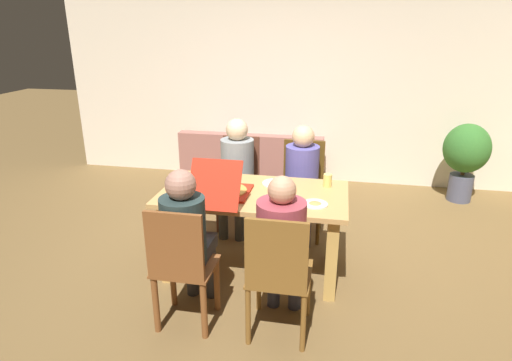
{
  "coord_description": "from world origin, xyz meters",
  "views": [
    {
      "loc": [
        0.68,
        -3.4,
        2.12
      ],
      "look_at": [
        0.0,
        0.1,
        0.83
      ],
      "focal_mm": 30.34,
      "sensor_mm": 36.0,
      "label": 1
    }
  ],
  "objects_px": {
    "plate_0": "(315,204)",
    "plate_1": "(276,183)",
    "couch": "(254,169)",
    "dining_table": "(254,206)",
    "pizza_box_0": "(223,190)",
    "drinking_glass_0": "(276,189)",
    "person_2": "(187,232)",
    "chair_3": "(302,183)",
    "drinking_glass_1": "(328,180)",
    "person_1": "(282,240)",
    "chair_1": "(278,272)",
    "chair_2": "(181,267)",
    "person_0": "(236,166)",
    "person_3": "(301,173)",
    "potted_plant": "(466,154)",
    "chair_0": "(240,177)"
  },
  "relations": [
    {
      "from": "pizza_box_0",
      "to": "couch",
      "type": "height_order",
      "value": "pizza_box_0"
    },
    {
      "from": "couch",
      "to": "chair_2",
      "type": "bearing_deg",
      "value": -89.12
    },
    {
      "from": "chair_1",
      "to": "potted_plant",
      "type": "distance_m",
      "value": 3.55
    },
    {
      "from": "person_0",
      "to": "pizza_box_0",
      "type": "xyz_separation_m",
      "value": [
        0.11,
        -0.92,
        0.09
      ]
    },
    {
      "from": "person_1",
      "to": "drinking_glass_1",
      "type": "height_order",
      "value": "person_1"
    },
    {
      "from": "plate_1",
      "to": "couch",
      "type": "relative_size",
      "value": 0.14
    },
    {
      "from": "dining_table",
      "to": "plate_0",
      "type": "xyz_separation_m",
      "value": [
        0.54,
        -0.18,
        0.15
      ]
    },
    {
      "from": "dining_table",
      "to": "drinking_glass_1",
      "type": "xyz_separation_m",
      "value": [
        0.62,
        0.26,
        0.19
      ]
    },
    {
      "from": "chair_2",
      "to": "pizza_box_0",
      "type": "distance_m",
      "value": 0.82
    },
    {
      "from": "chair_0",
      "to": "pizza_box_0",
      "type": "bearing_deg",
      "value": -84.06
    },
    {
      "from": "drinking_glass_0",
      "to": "chair_3",
      "type": "bearing_deg",
      "value": 81.09
    },
    {
      "from": "potted_plant",
      "to": "drinking_glass_1",
      "type": "bearing_deg",
      "value": -131.21
    },
    {
      "from": "chair_0",
      "to": "drinking_glass_1",
      "type": "xyz_separation_m",
      "value": [
        0.96,
        -0.67,
        0.27
      ]
    },
    {
      "from": "chair_2",
      "to": "drinking_glass_1",
      "type": "height_order",
      "value": "chair_2"
    },
    {
      "from": "drinking_glass_1",
      "to": "person_0",
      "type": "bearing_deg",
      "value": 151.28
    },
    {
      "from": "person_2",
      "to": "chair_0",
      "type": "bearing_deg",
      "value": 90.0
    },
    {
      "from": "plate_0",
      "to": "drinking_glass_1",
      "type": "distance_m",
      "value": 0.45
    },
    {
      "from": "chair_3",
      "to": "plate_1",
      "type": "distance_m",
      "value": 0.71
    },
    {
      "from": "drinking_glass_0",
      "to": "potted_plant",
      "type": "distance_m",
      "value": 2.97
    },
    {
      "from": "dining_table",
      "to": "chair_2",
      "type": "xyz_separation_m",
      "value": [
        -0.34,
        -0.89,
        -0.11
      ]
    },
    {
      "from": "chair_2",
      "to": "drinking_glass_0",
      "type": "relative_size",
      "value": 8.87
    },
    {
      "from": "drinking_glass_1",
      "to": "person_2",
      "type": "bearing_deg",
      "value": -133.74
    },
    {
      "from": "chair_3",
      "to": "plate_0",
      "type": "bearing_deg",
      "value": -79.68
    },
    {
      "from": "person_2",
      "to": "drinking_glass_0",
      "type": "xyz_separation_m",
      "value": [
        0.54,
        0.71,
        0.11
      ]
    },
    {
      "from": "chair_1",
      "to": "chair_2",
      "type": "height_order",
      "value": "chair_1"
    },
    {
      "from": "person_3",
      "to": "couch",
      "type": "bearing_deg",
      "value": 120.62
    },
    {
      "from": "couch",
      "to": "person_1",
      "type": "bearing_deg",
      "value": -74.83
    },
    {
      "from": "potted_plant",
      "to": "person_2",
      "type": "bearing_deg",
      "value": -132.12
    },
    {
      "from": "chair_0",
      "to": "person_3",
      "type": "xyz_separation_m",
      "value": [
        0.69,
        -0.2,
        0.16
      ]
    },
    {
      "from": "dining_table",
      "to": "chair_1",
      "type": "bearing_deg",
      "value": -68.68
    },
    {
      "from": "person_1",
      "to": "potted_plant",
      "type": "xyz_separation_m",
      "value": [
        1.9,
        2.84,
        -0.09
      ]
    },
    {
      "from": "pizza_box_0",
      "to": "drinking_glass_0",
      "type": "relative_size",
      "value": 5.86
    },
    {
      "from": "dining_table",
      "to": "potted_plant",
      "type": "xyz_separation_m",
      "value": [
        2.24,
        2.11,
        -0.01
      ]
    },
    {
      "from": "person_0",
      "to": "couch",
      "type": "height_order",
      "value": "person_0"
    },
    {
      "from": "drinking_glass_1",
      "to": "couch",
      "type": "bearing_deg",
      "value": 120.4
    },
    {
      "from": "chair_2",
      "to": "person_3",
      "type": "xyz_separation_m",
      "value": [
        0.69,
        1.62,
        0.2
      ]
    },
    {
      "from": "drinking_glass_1",
      "to": "potted_plant",
      "type": "relative_size",
      "value": 0.12
    },
    {
      "from": "chair_3",
      "to": "person_3",
      "type": "bearing_deg",
      "value": -90.0
    },
    {
      "from": "chair_3",
      "to": "pizza_box_0",
      "type": "bearing_deg",
      "value": -119.59
    },
    {
      "from": "person_1",
      "to": "plate_0",
      "type": "height_order",
      "value": "person_1"
    },
    {
      "from": "plate_0",
      "to": "plate_1",
      "type": "distance_m",
      "value": 0.56
    },
    {
      "from": "chair_3",
      "to": "potted_plant",
      "type": "height_order",
      "value": "potted_plant"
    },
    {
      "from": "dining_table",
      "to": "person_1",
      "type": "height_order",
      "value": "person_1"
    },
    {
      "from": "dining_table",
      "to": "plate_1",
      "type": "xyz_separation_m",
      "value": [
        0.16,
        0.23,
        0.14
      ]
    },
    {
      "from": "person_2",
      "to": "drinking_glass_1",
      "type": "distance_m",
      "value": 1.39
    },
    {
      "from": "couch",
      "to": "dining_table",
      "type": "bearing_deg",
      "value": -78.87
    },
    {
      "from": "person_0",
      "to": "chair_1",
      "type": "height_order",
      "value": "person_0"
    },
    {
      "from": "dining_table",
      "to": "drinking_glass_1",
      "type": "bearing_deg",
      "value": 22.52
    },
    {
      "from": "chair_3",
      "to": "couch",
      "type": "relative_size",
      "value": 0.54
    },
    {
      "from": "drinking_glass_0",
      "to": "potted_plant",
      "type": "xyz_separation_m",
      "value": [
        2.04,
        2.15,
        -0.2
      ]
    }
  ]
}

